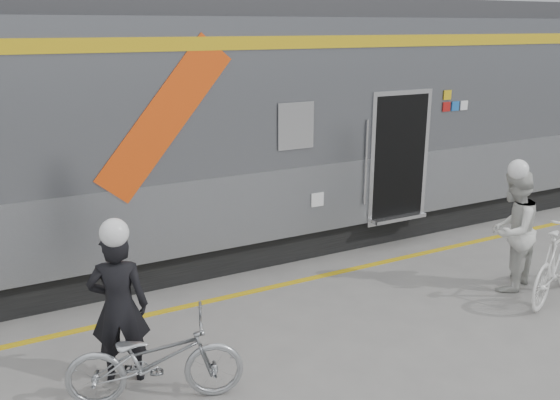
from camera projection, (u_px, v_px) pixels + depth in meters
ground at (388, 348)px, 7.04m from camera, size 90.00×90.00×0.00m
train at (242, 125)px, 10.04m from camera, size 24.00×3.17×4.10m
safety_strip at (298, 281)px, 8.86m from camera, size 24.00×0.12×0.01m
man at (119, 307)px, 6.21m from camera, size 0.71×0.58×1.69m
bicycle_left at (155, 359)px, 5.94m from camera, size 1.88×1.16×0.93m
woman at (512, 230)px, 8.42m from camera, size 1.04×0.93×1.76m
bicycle_right at (556, 262)px, 8.19m from camera, size 1.84×1.10×1.07m
helmet_man at (111, 217)px, 5.93m from camera, size 0.29×0.29×0.29m
helmet_woman at (520, 160)px, 8.13m from camera, size 0.28×0.28×0.28m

